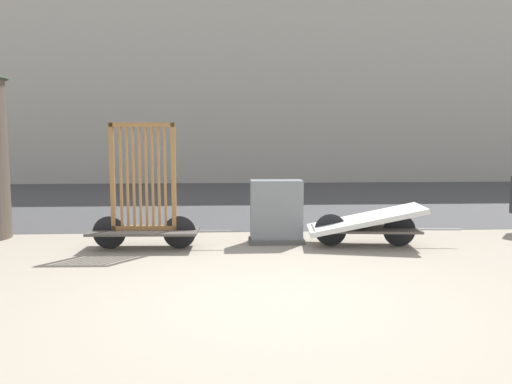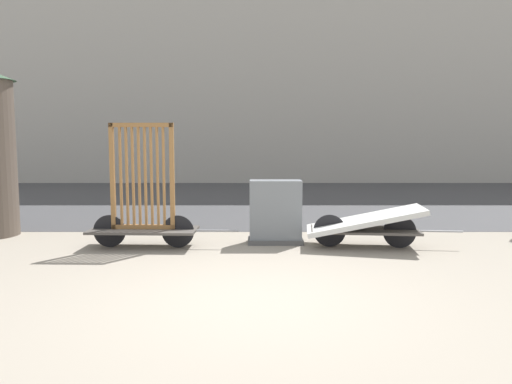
{
  "view_description": "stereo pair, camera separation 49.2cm",
  "coord_description": "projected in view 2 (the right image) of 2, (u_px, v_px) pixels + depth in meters",
  "views": [
    {
      "loc": [
        -0.46,
        -5.38,
        1.8
      ],
      "look_at": [
        0.0,
        2.72,
        0.92
      ],
      "focal_mm": 35.0,
      "sensor_mm": 36.0,
      "label": 1
    },
    {
      "loc": [
        0.03,
        -5.39,
        1.8
      ],
      "look_at": [
        0.0,
        2.72,
        0.92
      ],
      "focal_mm": 35.0,
      "sensor_mm": 36.0,
      "label": 2
    }
  ],
  "objects": [
    {
      "name": "ground_plane",
      "position": [
        255.0,
        300.0,
        5.56
      ],
      "size": [
        60.0,
        60.0,
        0.0
      ],
      "primitive_type": "plane",
      "color": "gray"
    },
    {
      "name": "road_strip",
      "position": [
        257.0,
        199.0,
        14.84
      ],
      "size": [
        56.0,
        10.54,
        0.01
      ],
      "color": "#424244",
      "rests_on": "ground_plane"
    },
    {
      "name": "building_facade",
      "position": [
        257.0,
        36.0,
        21.4
      ],
      "size": [
        48.0,
        4.0,
        12.33
      ],
      "color": "#B2ADA3",
      "rests_on": "ground_plane"
    },
    {
      "name": "bike_cart_with_bedframe",
      "position": [
        146.0,
        208.0,
        8.2
      ],
      "size": [
        2.47,
        0.78,
        2.05
      ],
      "rotation": [
        0.0,
        0.0,
        -0.04
      ],
      "color": "#4C4742",
      "rests_on": "ground_plane"
    },
    {
      "name": "bike_cart_with_mattress",
      "position": [
        367.0,
        224.0,
        8.21
      ],
      "size": [
        2.55,
        1.06,
        0.69
      ],
      "rotation": [
        0.0,
        0.0,
        -0.09
      ],
      "color": "#4C4742",
      "rests_on": "ground_plane"
    },
    {
      "name": "utility_cabinet",
      "position": [
        277.0,
        214.0,
        8.53
      ],
      "size": [
        0.94,
        0.47,
        1.09
      ],
      "color": "#4C4C4C",
      "rests_on": "ground_plane"
    }
  ]
}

